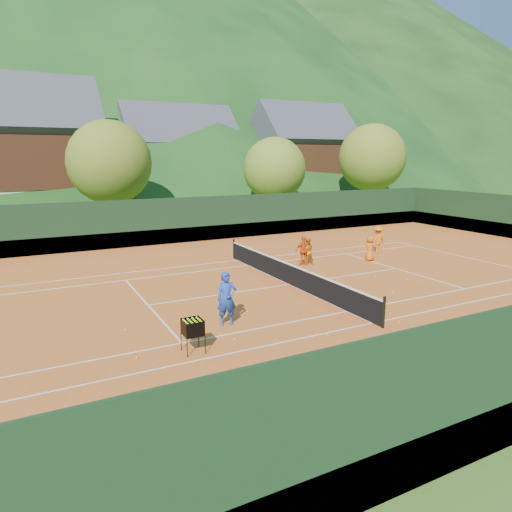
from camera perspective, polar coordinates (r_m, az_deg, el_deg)
name	(u,v)px	position (r m, az deg, el deg)	size (l,w,h in m)	color
ground	(290,285)	(20.59, 4.21, -3.61)	(400.00, 400.00, 0.00)	#34571B
clay_court	(290,285)	(20.59, 4.21, -3.58)	(40.00, 24.00, 0.02)	#BA561E
mountain_far	(67,5)	(184.73, -22.56, 26.99)	(280.00, 280.00, 110.00)	#133613
mountain_far_right	(287,48)	(199.17, 3.95, 24.46)	(260.00, 260.00, 95.00)	black
coach	(227,299)	(15.48, -3.68, -5.36)	(0.68, 0.44, 1.85)	#1A3CA9
student_a	(307,251)	(24.32, 6.44, 0.61)	(0.69, 0.54, 1.42)	#CB6B12
student_b	(304,250)	(24.10, 5.97, 0.69)	(0.92, 0.38, 1.57)	#E64E14
student_c	(370,248)	(25.75, 14.06, 0.92)	(0.68, 0.44, 1.38)	orange
student_d	(378,240)	(27.82, 14.96, 1.97)	(1.06, 0.61, 1.64)	orange
tennis_ball_0	(491,322)	(17.83, 27.31, -7.38)	(0.07, 0.07, 0.07)	#CAD423
tennis_ball_1	(408,280)	(22.25, 18.44, -2.86)	(0.07, 0.07, 0.07)	#CAD423
tennis_ball_2	(445,282)	(22.42, 22.51, -3.07)	(0.07, 0.07, 0.07)	#CAD423
tennis_ball_3	(400,323)	(16.61, 17.50, -7.94)	(0.07, 0.07, 0.07)	#CAD423
tennis_ball_4	(328,335)	(15.03, 8.97, -9.67)	(0.07, 0.07, 0.07)	#CAD423
tennis_ball_5	(430,350)	(14.67, 20.94, -10.94)	(0.07, 0.07, 0.07)	#CAD423
tennis_ball_6	(125,330)	(15.79, -16.04, -8.91)	(0.07, 0.07, 0.07)	#CAD423
tennis_ball_7	(125,432)	(10.52, -16.10, -20.34)	(0.07, 0.07, 0.07)	#CAD423
tennis_ball_8	(375,277)	(22.43, 14.68, -2.51)	(0.07, 0.07, 0.07)	#CAD423
tennis_ball_9	(247,311)	(16.94, -1.12, -6.94)	(0.07, 0.07, 0.07)	#CAD423
tennis_ball_10	(392,292)	(20.07, 16.66, -4.37)	(0.07, 0.07, 0.07)	#CAD423
tennis_ball_11	(235,339)	(14.51, -2.66, -10.36)	(0.07, 0.07, 0.07)	#CAD423
tennis_ball_13	(456,332)	(16.35, 23.68, -8.75)	(0.07, 0.07, 0.07)	#CAD423
tennis_ball_14	(234,374)	(12.38, -2.82, -14.55)	(0.07, 0.07, 0.07)	#CAD423
tennis_ball_15	(385,310)	(17.71, 15.83, -6.55)	(0.07, 0.07, 0.07)	#CAD423
tennis_ball_16	(137,358)	(13.71, -14.67, -12.17)	(0.07, 0.07, 0.07)	#CAD423
tennis_ball_17	(419,282)	(22.07, 19.71, -3.08)	(0.07, 0.07, 0.07)	#CAD423
court_lines	(290,284)	(20.58, 4.21, -3.55)	(23.83, 11.03, 0.00)	white
tennis_net	(290,274)	(20.45, 4.24, -2.21)	(0.10, 12.07, 1.10)	black
perimeter_fence	(290,257)	(20.28, 4.27, -0.16)	(40.40, 24.24, 3.00)	black
ball_hopper	(193,328)	(13.55, -7.93, -8.90)	(0.57, 0.57, 1.00)	black
chalet_left	(20,156)	(46.84, -27.40, 11.00)	(13.80, 9.93, 12.92)	beige
chalet_mid	(178,162)	(53.43, -9.66, 11.48)	(12.65, 8.82, 11.45)	beige
chalet_right	(302,160)	(55.85, 5.76, 11.89)	(11.50, 8.82, 11.91)	beige
tree_b	(110,162)	(37.39, -17.83, 11.08)	(6.40, 6.40, 8.40)	#3F2619
tree_c	(275,169)	(41.26, 2.34, 10.81)	(5.60, 5.60, 7.35)	#3B2717
tree_d	(372,158)	(49.07, 14.29, 11.83)	(6.80, 6.80, 8.93)	#3E2818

